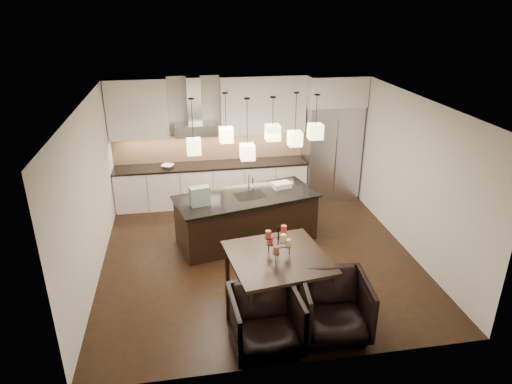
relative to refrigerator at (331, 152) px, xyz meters
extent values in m
cube|color=black|center=(-2.10, -2.38, -1.08)|extent=(5.50, 5.50, 0.02)
cube|color=white|center=(-2.10, -2.38, 1.73)|extent=(5.50, 5.50, 0.02)
cube|color=silver|center=(-2.10, 0.38, 0.32)|extent=(5.50, 0.02, 2.80)
cube|color=silver|center=(-2.10, -5.14, 0.32)|extent=(5.50, 0.02, 2.80)
cube|color=silver|center=(-4.86, -2.38, 0.32)|extent=(0.02, 5.50, 2.80)
cube|color=silver|center=(0.66, -2.38, 0.32)|extent=(0.02, 5.50, 2.80)
cube|color=#B7B7BA|center=(0.00, 0.00, 0.00)|extent=(1.20, 0.72, 2.15)
cube|color=silver|center=(0.00, 0.00, 1.40)|extent=(1.26, 0.72, 0.65)
cube|color=silver|center=(-2.73, 0.05, -0.64)|extent=(4.21, 0.62, 0.88)
cube|color=black|center=(-2.73, 0.05, -0.17)|extent=(4.21, 0.66, 0.04)
cube|color=#D8AD87|center=(-2.73, 0.35, 0.16)|extent=(4.21, 0.02, 0.63)
cube|color=silver|center=(-4.20, 0.19, 1.10)|extent=(1.25, 0.35, 1.25)
cube|color=silver|center=(-1.55, 0.19, 1.10)|extent=(1.85, 0.35, 1.25)
cube|color=#B7B7BA|center=(-3.03, 0.10, 0.65)|extent=(0.90, 0.52, 0.24)
cube|color=#B7B7BA|center=(-3.03, 0.21, 1.24)|extent=(0.30, 0.28, 0.96)
imported|color=silver|center=(-3.67, 0.00, -0.12)|extent=(0.34, 0.34, 0.06)
cube|color=black|center=(-2.23, -1.81, -0.63)|extent=(2.69, 1.58, 0.89)
cube|color=black|center=(-2.23, -1.81, -0.17)|extent=(2.79, 1.68, 0.04)
cube|color=#13462D|center=(-3.09, -2.08, 0.03)|extent=(0.38, 0.26, 0.34)
cube|color=silver|center=(-1.50, -1.53, -0.10)|extent=(0.39, 0.32, 0.10)
cylinder|color=beige|center=(-1.91, -3.84, -0.04)|extent=(0.10, 0.10, 0.11)
cylinder|color=#DB4032|center=(-2.16, -3.74, -0.04)|extent=(0.10, 0.10, 0.11)
cylinder|color=#AE4837|center=(-2.12, -4.00, -0.04)|extent=(0.10, 0.10, 0.11)
cylinder|color=#DB4032|center=(-1.95, -3.74, 0.14)|extent=(0.10, 0.10, 0.11)
cylinder|color=#AE4837|center=(-2.21, -3.86, 0.14)|extent=(0.10, 0.10, 0.11)
cylinder|color=beige|center=(-2.02, -4.00, 0.14)|extent=(0.10, 0.10, 0.11)
imported|color=black|center=(-2.41, -4.75, -0.66)|extent=(0.95, 0.97, 0.83)
imported|color=black|center=(-1.42, -4.61, -0.65)|extent=(0.99, 1.01, 0.85)
cube|color=beige|center=(-3.14, -1.96, 0.90)|extent=(0.24, 0.24, 0.26)
cube|color=beige|center=(-2.54, -1.57, 0.97)|extent=(0.24, 0.24, 0.26)
cube|color=beige|center=(-1.79, -2.06, 1.11)|extent=(0.24, 0.24, 0.26)
cube|color=beige|center=(-1.31, -1.75, 0.89)|extent=(0.24, 0.24, 0.26)
cube|color=beige|center=(-1.00, -1.97, 1.07)|extent=(0.24, 0.24, 0.26)
cube|color=beige|center=(-2.23, -2.09, 0.80)|extent=(0.24, 0.24, 0.26)
camera|label=1|loc=(-3.33, -9.48, 3.24)|focal=32.00mm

